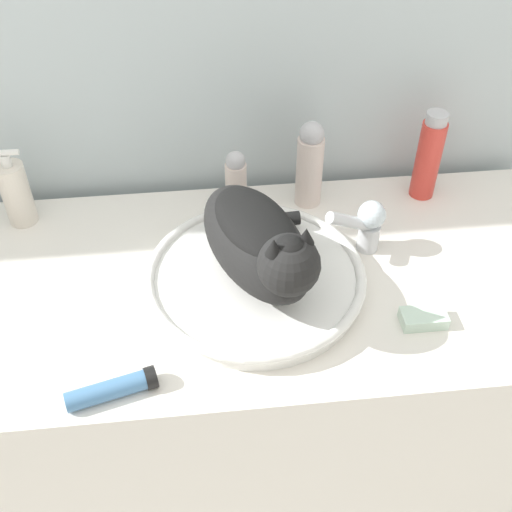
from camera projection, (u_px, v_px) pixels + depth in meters
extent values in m
cube|color=silver|center=(247.00, 15.00, 1.24)|extent=(8.00, 0.05, 2.40)
cube|color=white|center=(264.00, 400.00, 1.52)|extent=(1.27, 0.59, 0.83)
cylinder|color=white|center=(255.00, 281.00, 1.21)|extent=(0.40, 0.40, 0.03)
torus|color=white|center=(255.00, 275.00, 1.20)|extent=(0.42, 0.42, 0.02)
ellipsoid|color=black|center=(255.00, 242.00, 1.14)|extent=(0.25, 0.34, 0.14)
ellipsoid|color=black|center=(255.00, 225.00, 1.12)|extent=(0.19, 0.26, 0.06)
sphere|color=black|center=(289.00, 265.00, 1.03)|extent=(0.10, 0.10, 0.10)
sphere|color=black|center=(290.00, 252.00, 1.01)|extent=(0.06, 0.06, 0.06)
cone|color=black|center=(274.00, 247.00, 0.99)|extent=(0.03, 0.03, 0.03)
cone|color=black|center=(306.00, 236.00, 1.01)|extent=(0.03, 0.03, 0.03)
cylinder|color=black|center=(262.00, 222.00, 1.27)|extent=(0.16, 0.04, 0.03)
cylinder|color=silver|center=(368.00, 237.00, 1.29)|extent=(0.04, 0.04, 0.06)
cylinder|color=silver|center=(350.00, 222.00, 1.23)|extent=(0.11, 0.06, 0.08)
sphere|color=silver|center=(372.00, 215.00, 1.25)|extent=(0.06, 0.06, 0.06)
cylinder|color=silver|center=(309.00, 171.00, 1.36)|extent=(0.06, 0.06, 0.16)
sphere|color=#B7B7BC|center=(312.00, 134.00, 1.30)|extent=(0.05, 0.05, 0.05)
cylinder|color=#DB3D33|center=(428.00, 160.00, 1.38)|extent=(0.05, 0.05, 0.18)
cylinder|color=#B7B7BC|center=(437.00, 118.00, 1.31)|extent=(0.05, 0.05, 0.02)
cylinder|color=silver|center=(236.00, 186.00, 1.37)|extent=(0.05, 0.05, 0.11)
sphere|color=#B7B7BC|center=(235.00, 161.00, 1.33)|extent=(0.04, 0.04, 0.04)
cylinder|color=silver|center=(16.00, 194.00, 1.32)|extent=(0.06, 0.06, 0.14)
cylinder|color=white|center=(6.00, 161.00, 1.27)|extent=(0.02, 0.02, 0.02)
cylinder|color=white|center=(10.00, 152.00, 1.25)|extent=(0.04, 0.01, 0.01)
cylinder|color=#4C7FB2|center=(106.00, 391.00, 1.03)|extent=(0.13, 0.06, 0.03)
cylinder|color=black|center=(151.00, 378.00, 1.05)|extent=(0.03, 0.04, 0.04)
cube|color=silver|center=(424.00, 318.00, 1.15)|extent=(0.08, 0.05, 0.02)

